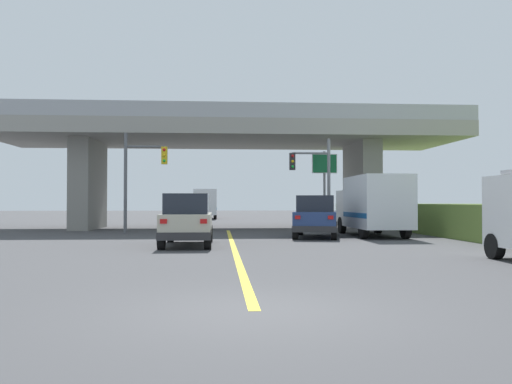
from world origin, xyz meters
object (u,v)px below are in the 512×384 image
(highway_sign, at_px, (325,172))
(traffic_signal_nearside, at_px, (316,175))
(suv_lead, at_px, (187,220))
(suv_crossing, at_px, (316,217))
(semi_truck_distant, at_px, (206,204))
(box_truck, at_px, (373,205))
(traffic_signal_farside, at_px, (139,171))

(highway_sign, bearing_deg, traffic_signal_nearside, -112.28)
(suv_lead, bearing_deg, highway_sign, 55.80)
(suv_crossing, height_order, semi_truck_distant, semi_truck_distant)
(suv_crossing, xyz_separation_m, highway_sign, (1.77, 6.74, 2.53))
(semi_truck_distant, bearing_deg, box_truck, -72.90)
(suv_lead, height_order, highway_sign, highway_sign)
(box_truck, bearing_deg, suv_lead, -149.10)
(traffic_signal_nearside, height_order, semi_truck_distant, traffic_signal_nearside)
(suv_crossing, bearing_deg, suv_lead, -129.79)
(traffic_signal_nearside, height_order, traffic_signal_farside, traffic_signal_farside)
(suv_lead, distance_m, box_truck, 10.45)
(box_truck, distance_m, highway_sign, 6.39)
(highway_sign, bearing_deg, suv_lead, -124.20)
(traffic_signal_farside, bearing_deg, suv_lead, -70.01)
(highway_sign, xyz_separation_m, semi_truck_distant, (-7.84, 23.69, -1.95))
(suv_lead, xyz_separation_m, semi_truck_distant, (-0.16, 34.99, 0.59))
(suv_lead, xyz_separation_m, highway_sign, (7.68, 11.30, 2.53))
(traffic_signal_nearside, relative_size, highway_sign, 1.10)
(box_truck, xyz_separation_m, traffic_signal_nearside, (-2.27, 3.50, 1.69))
(box_truck, xyz_separation_m, traffic_signal_farside, (-12.08, 3.23, 1.84))
(suv_crossing, bearing_deg, highway_sign, 87.85)
(traffic_signal_farside, relative_size, semi_truck_distant, 0.85)
(suv_lead, relative_size, semi_truck_distant, 0.74)
(traffic_signal_farside, distance_m, semi_truck_distant, 26.63)
(box_truck, relative_size, traffic_signal_farside, 1.19)
(traffic_signal_nearside, xyz_separation_m, semi_truck_distant, (-6.84, 26.13, -1.66))
(suv_crossing, relative_size, traffic_signal_nearside, 0.92)
(box_truck, relative_size, traffic_signal_nearside, 1.23)
(suv_lead, relative_size, box_truck, 0.73)
(box_truck, distance_m, semi_truck_distant, 31.00)
(suv_lead, bearing_deg, traffic_signal_farside, 109.99)
(suv_crossing, distance_m, traffic_signal_nearside, 4.91)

